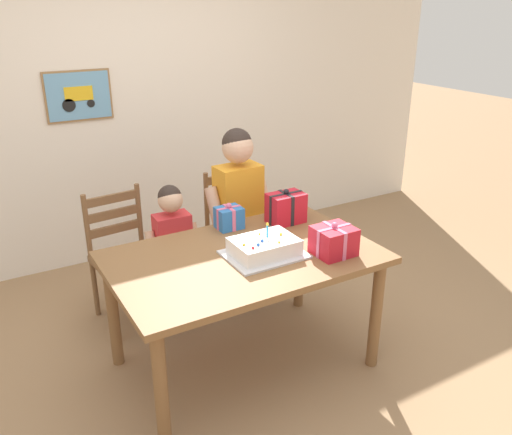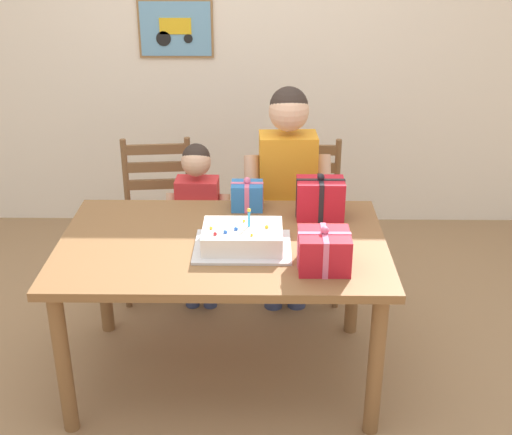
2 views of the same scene
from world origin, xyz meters
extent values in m
plane|color=#997551|center=(0.00, 0.00, 0.00)|extent=(20.00, 20.00, 0.00)
cube|color=silver|center=(0.00, 1.95, 1.30)|extent=(6.40, 0.08, 2.60)
cube|color=olive|center=(-0.41, 1.90, 1.42)|extent=(0.51, 0.02, 0.39)
cube|color=#669EC6|center=(-0.41, 1.89, 1.42)|extent=(0.48, 0.01, 0.36)
cube|color=gold|center=(-0.41, 1.88, 1.44)|extent=(0.22, 0.01, 0.11)
cylinder|color=black|center=(-0.49, 1.88, 1.36)|extent=(0.10, 0.01, 0.10)
cylinder|color=black|center=(-0.33, 1.88, 1.36)|extent=(0.06, 0.01, 0.06)
cube|color=brown|center=(0.00, 0.00, 0.74)|extent=(1.52, 0.97, 0.04)
cylinder|color=brown|center=(-0.68, -0.40, 0.36)|extent=(0.07, 0.07, 0.72)
cylinder|color=brown|center=(0.68, -0.40, 0.36)|extent=(0.07, 0.07, 0.72)
cylinder|color=brown|center=(-0.68, 0.40, 0.36)|extent=(0.07, 0.07, 0.72)
cylinder|color=brown|center=(0.68, 0.40, 0.36)|extent=(0.07, 0.07, 0.72)
cube|color=silver|center=(0.10, -0.07, 0.76)|extent=(0.44, 0.34, 0.01)
cube|color=white|center=(0.10, -0.07, 0.82)|extent=(0.36, 0.26, 0.09)
cylinder|color=#33ADE5|center=(0.13, -0.05, 0.90)|extent=(0.01, 0.01, 0.07)
sphere|color=yellow|center=(0.13, -0.05, 0.94)|extent=(0.02, 0.02, 0.02)
sphere|color=red|center=(-0.02, -0.15, 0.87)|extent=(0.02, 0.02, 0.02)
sphere|color=blue|center=(0.02, -0.13, 0.87)|extent=(0.02, 0.02, 0.02)
sphere|color=yellow|center=(-0.04, -0.09, 0.87)|extent=(0.02, 0.02, 0.02)
sphere|color=yellow|center=(0.21, -0.07, 0.87)|extent=(0.02, 0.02, 0.02)
sphere|color=blue|center=(0.07, -0.09, 0.87)|extent=(0.02, 0.02, 0.02)
sphere|color=yellow|center=(0.14, -0.16, 0.87)|extent=(0.01, 0.01, 0.01)
sphere|color=yellow|center=(0.10, -0.01, 0.87)|extent=(0.01, 0.01, 0.01)
cube|color=#286BB7|center=(0.11, 0.38, 0.83)|extent=(0.16, 0.13, 0.14)
cube|color=#DB668E|center=(0.11, 0.38, 0.83)|extent=(0.17, 0.02, 0.14)
cube|color=#DB668E|center=(0.11, 0.38, 0.83)|extent=(0.02, 0.14, 0.14)
sphere|color=#DB668E|center=(0.11, 0.38, 0.91)|extent=(0.04, 0.04, 0.04)
cube|color=red|center=(0.47, 0.28, 0.86)|extent=(0.23, 0.16, 0.20)
cube|color=black|center=(0.47, 0.28, 0.86)|extent=(0.24, 0.02, 0.20)
cube|color=black|center=(0.47, 0.28, 0.86)|extent=(0.02, 0.16, 0.20)
sphere|color=black|center=(0.47, 0.28, 0.97)|extent=(0.04, 0.04, 0.04)
cube|color=red|center=(0.45, -0.25, 0.84)|extent=(0.22, 0.20, 0.16)
cube|color=#DB668E|center=(0.45, -0.25, 0.84)|extent=(0.23, 0.02, 0.17)
cube|color=#DB668E|center=(0.45, -0.25, 0.84)|extent=(0.02, 0.21, 0.17)
sphere|color=#DB668E|center=(0.45, -0.25, 0.94)|extent=(0.04, 0.04, 0.04)
cube|color=brown|center=(-0.44, 0.85, 0.45)|extent=(0.46, 0.46, 0.04)
cylinder|color=brown|center=(-0.23, 0.68, 0.21)|extent=(0.04, 0.04, 0.43)
cylinder|color=brown|center=(-0.61, 0.64, 0.21)|extent=(0.04, 0.04, 0.43)
cylinder|color=brown|center=(-0.27, 1.06, 0.21)|extent=(0.04, 0.04, 0.43)
cylinder|color=brown|center=(-0.65, 1.02, 0.21)|extent=(0.04, 0.04, 0.43)
cylinder|color=brown|center=(-0.27, 1.06, 0.70)|extent=(0.04, 0.04, 0.45)
cylinder|color=brown|center=(-0.65, 1.02, 0.70)|extent=(0.04, 0.04, 0.45)
cube|color=brown|center=(-0.46, 1.04, 0.63)|extent=(0.36, 0.06, 0.06)
cube|color=brown|center=(-0.46, 1.04, 0.74)|extent=(0.36, 0.06, 0.06)
cube|color=brown|center=(-0.46, 1.04, 0.85)|extent=(0.36, 0.06, 0.06)
cube|color=brown|center=(0.44, 0.85, 0.45)|extent=(0.44, 0.44, 0.04)
cylinder|color=brown|center=(0.62, 0.65, 0.21)|extent=(0.04, 0.04, 0.43)
cylinder|color=brown|center=(0.24, 0.67, 0.21)|extent=(0.04, 0.04, 0.43)
cylinder|color=brown|center=(0.64, 1.03, 0.21)|extent=(0.04, 0.04, 0.43)
cylinder|color=brown|center=(0.26, 1.05, 0.21)|extent=(0.04, 0.04, 0.43)
cylinder|color=brown|center=(0.64, 1.03, 0.70)|extent=(0.04, 0.04, 0.45)
cylinder|color=brown|center=(0.26, 1.05, 0.70)|extent=(0.04, 0.04, 0.45)
cube|color=brown|center=(0.45, 1.04, 0.63)|extent=(0.36, 0.04, 0.06)
cube|color=brown|center=(0.45, 1.04, 0.74)|extent=(0.36, 0.04, 0.06)
cube|color=brown|center=(0.45, 1.04, 0.85)|extent=(0.36, 0.04, 0.06)
cylinder|color=#38426B|center=(0.39, 0.66, 0.25)|extent=(0.11, 0.11, 0.50)
cylinder|color=#38426B|center=(0.25, 0.65, 0.25)|extent=(0.11, 0.11, 0.50)
cube|color=orange|center=(0.32, 0.66, 0.78)|extent=(0.32, 0.20, 0.57)
cylinder|color=tan|center=(0.52, 0.63, 0.77)|extent=(0.09, 0.24, 0.38)
cylinder|color=tan|center=(0.13, 0.61, 0.77)|extent=(0.09, 0.24, 0.38)
sphere|color=tan|center=(0.32, 0.66, 1.20)|extent=(0.21, 0.21, 0.21)
sphere|color=#2D231E|center=(0.32, 0.67, 1.22)|extent=(0.20, 0.20, 0.20)
cylinder|color=#38426B|center=(-0.12, 0.65, 0.19)|extent=(0.08, 0.08, 0.38)
cylinder|color=#38426B|center=(-0.23, 0.66, 0.19)|extent=(0.08, 0.08, 0.38)
cube|color=red|center=(-0.18, 0.66, 0.60)|extent=(0.24, 0.15, 0.43)
cylinder|color=tan|center=(-0.03, 0.62, 0.58)|extent=(0.07, 0.18, 0.29)
cylinder|color=tan|center=(-0.33, 0.63, 0.58)|extent=(0.07, 0.18, 0.29)
sphere|color=tan|center=(-0.18, 0.66, 0.91)|extent=(0.16, 0.16, 0.16)
sphere|color=#2D231E|center=(-0.18, 0.67, 0.93)|extent=(0.15, 0.15, 0.15)
camera|label=1|loc=(-1.31, -2.40, 2.11)|focal=37.27mm
camera|label=2|loc=(0.19, -2.85, 2.18)|focal=48.01mm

